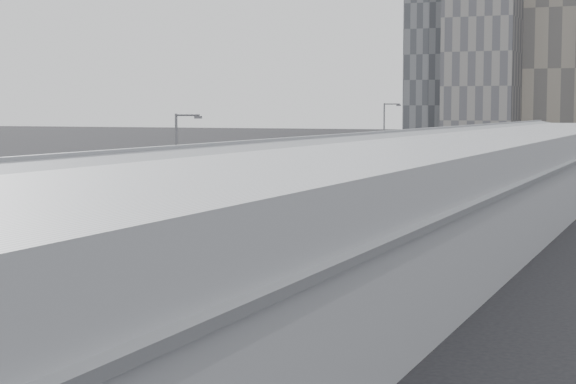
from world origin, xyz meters
The scene contains 16 objects.
sidewalk centered at (9.00, 55.00, 0.06)m, with size 10.00×170.00×0.12m, color gray.
lane_line centered at (-1.50, 55.00, 0.01)m, with size 0.12×160.00×0.02m, color gold.
depot centered at (12.99, 55.00, 3.51)m, with size 12.45×160.40×7.20m.
bus_2 centered at (2.52, 32.43, 1.65)m, with size 2.97×13.39×3.91m.
bus_3 centered at (1.66, 46.19, 1.69)m, with size 4.13×13.87×3.99m.
bus_4 centered at (1.73, 62.06, 1.54)m, with size 3.63×12.65×3.65m.
bus_5 centered at (1.97, 77.61, 1.58)m, with size 3.24×12.95×3.75m.
bus_6 centered at (2.29, 90.18, 1.61)m, with size 3.34×13.21×3.83m.
tree_1 centered at (6.10, 33.92, 3.59)m, with size 1.41×1.41×4.37m.
tree_2 centered at (5.83, 57.47, 3.68)m, with size 1.94×1.94×4.68m.
tree_3 centered at (5.98, 81.54, 3.51)m, with size 1.64×1.64×4.37m.
tree_4 centered at (6.00, 107.31, 3.75)m, with size 1.60×1.60×4.61m.
street_lamp_near centered at (-5.00, 51.85, 4.90)m, with size 2.04×0.22×8.44m.
street_lamp_far centered at (-4.98, 99.50, 5.41)m, with size 2.04×0.22×9.43m.
shipping_container centered at (-6.10, 113.43, 1.26)m, with size 2.60×5.66×2.52m, color #154521.
suv centered at (-3.72, 131.56, 0.75)m, with size 2.50×5.43×1.51m, color black.
Camera 1 is at (27.51, -5.79, 8.73)m, focal length 60.00 mm.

